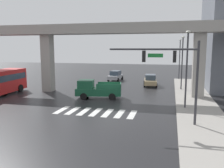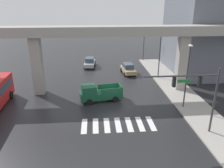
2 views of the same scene
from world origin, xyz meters
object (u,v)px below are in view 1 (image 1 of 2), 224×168
at_px(street_lamp_near_corner, 187,60).
at_px(sedan_silver, 115,76).
at_px(pickup_truck, 96,90).
at_px(street_lamp_mid_block, 182,57).
at_px(traffic_signal_mast, 173,66).
at_px(street_lamp_far_north, 180,54).
at_px(sedan_tan, 150,80).

bearing_deg(street_lamp_near_corner, sedan_silver, 121.21).
relative_size(pickup_truck, street_lamp_mid_block, 0.74).
height_order(pickup_truck, traffic_signal_mast, traffic_signal_mast).
bearing_deg(street_lamp_far_north, pickup_truck, -116.70).
height_order(traffic_signal_mast, street_lamp_mid_block, street_lamp_mid_block).
xyz_separation_m(sedan_silver, street_lamp_far_north, (10.90, 3.77, 3.70)).
bearing_deg(sedan_silver, street_lamp_near_corner, -58.79).
relative_size(sedan_tan, street_lamp_far_north, 0.62).
height_order(pickup_truck, street_lamp_near_corner, street_lamp_near_corner).
bearing_deg(sedan_silver, traffic_signal_mast, -67.41).
relative_size(street_lamp_near_corner, street_lamp_far_north, 1.00).
bearing_deg(sedan_silver, sedan_tan, -35.80).
relative_size(sedan_silver, street_lamp_far_north, 0.61).
distance_m(pickup_truck, traffic_signal_mast, 11.93).
xyz_separation_m(sedan_tan, traffic_signal_mast, (3.13, -18.47, 3.53)).
bearing_deg(traffic_signal_mast, street_lamp_mid_block, 85.38).
bearing_deg(traffic_signal_mast, street_lamp_far_north, 87.31).
distance_m(street_lamp_near_corner, street_lamp_mid_block, 10.49).
distance_m(traffic_signal_mast, street_lamp_near_corner, 5.32).
bearing_deg(sedan_tan, pickup_truck, -116.09).
distance_m(sedan_silver, street_lamp_far_north, 12.12).
bearing_deg(pickup_truck, street_lamp_mid_block, 39.17).
height_order(pickup_truck, sedan_silver, pickup_truck).
relative_size(sedan_silver, street_lamp_near_corner, 0.61).
height_order(sedan_tan, street_lamp_mid_block, street_lamp_mid_block).
bearing_deg(street_lamp_mid_block, pickup_truck, -140.83).
xyz_separation_m(sedan_silver, street_lamp_mid_block, (10.90, -7.51, 3.70)).
bearing_deg(traffic_signal_mast, street_lamp_near_corner, 76.22).
bearing_deg(traffic_signal_mast, sedan_silver, 112.59).
height_order(pickup_truck, sedan_tan, pickup_truck).
distance_m(pickup_truck, street_lamp_near_corner, 10.59).
height_order(traffic_signal_mast, street_lamp_near_corner, street_lamp_near_corner).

